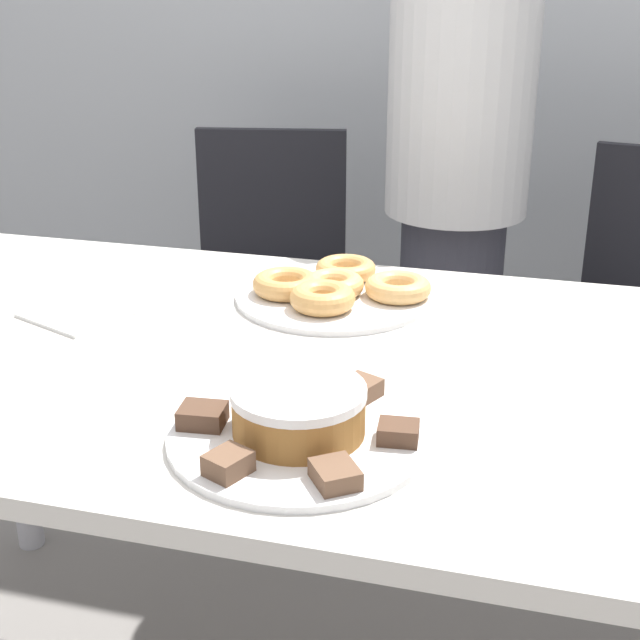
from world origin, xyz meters
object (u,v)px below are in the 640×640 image
object	(u,v)px
office_chair_left	(268,317)
frosted_cake	(299,410)
plate_donuts	(335,297)
plate_cake	(299,436)
napkin	(75,315)
person_standing	(456,185)

from	to	relation	value
office_chair_left	frosted_cake	world-z (taller)	office_chair_left
office_chair_left	plate_donuts	distance (m)	0.83
office_chair_left	plate_donuts	size ratio (longest dim) A/B	2.65
plate_cake	frosted_cake	bearing A→B (deg)	135.00
office_chair_left	napkin	size ratio (longest dim) A/B	4.72
frosted_cake	napkin	bearing A→B (deg)	148.02
napkin	person_standing	bearing A→B (deg)	57.47
plate_donuts	frosted_cake	distance (m)	0.49
person_standing	office_chair_left	size ratio (longest dim) A/B	1.74
person_standing	office_chair_left	xyz separation A→B (m)	(-0.48, 0.03, -0.40)
person_standing	plate_donuts	size ratio (longest dim) A/B	4.61
plate_cake	plate_donuts	xyz separation A→B (m)	(-0.08, 0.49, 0.00)
person_standing	office_chair_left	bearing A→B (deg)	175.93
plate_donuts	napkin	distance (m)	0.44
person_standing	plate_cake	xyz separation A→B (m)	(-0.05, -1.12, -0.06)
plate_cake	napkin	world-z (taller)	plate_cake
plate_donuts	frosted_cake	size ratio (longest dim) A/B	2.05
plate_cake	napkin	distance (m)	0.56
office_chair_left	plate_cake	size ratio (longest dim) A/B	2.78
frosted_cake	napkin	xyz separation A→B (m)	(-0.47, 0.30, -0.04)
office_chair_left	plate_donuts	world-z (taller)	office_chair_left
plate_donuts	office_chair_left	bearing A→B (deg)	117.62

